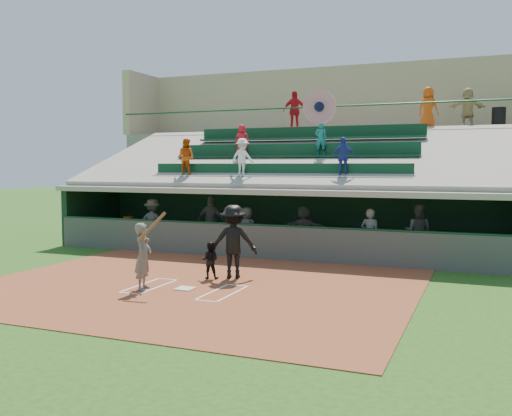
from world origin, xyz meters
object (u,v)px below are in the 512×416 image
at_px(batter_at_plate, 143,256).
at_px(trash_bin, 499,117).
at_px(catcher, 210,260).
at_px(home_plate, 185,289).
at_px(water_cooler, 128,221).
at_px(white_table, 128,234).

distance_m(batter_at_plate, trash_bin, 16.25).
distance_m(batter_at_plate, catcher, 2.06).
distance_m(home_plate, water_cooler, 8.98).
xyz_separation_m(home_plate, catcher, (-0.02, 1.41, 0.48)).
relative_size(water_cooler, trash_bin, 0.47).
bearing_deg(catcher, trash_bin, -137.36).
bearing_deg(catcher, batter_at_plate, 48.28).
relative_size(home_plate, batter_at_plate, 0.22).
distance_m(catcher, trash_bin, 14.40).
bearing_deg(white_table, home_plate, -28.59).
relative_size(batter_at_plate, white_table, 2.60).
relative_size(batter_at_plate, water_cooler, 5.23).
bearing_deg(catcher, water_cooler, -55.09).
distance_m(home_plate, trash_bin, 15.70).
relative_size(catcher, trash_bin, 1.24).
distance_m(home_plate, catcher, 1.49).
bearing_deg(batter_at_plate, trash_bin, 58.86).
bearing_deg(batter_at_plate, catcher, 63.76).
bearing_deg(water_cooler, trash_bin, 26.12).
distance_m(batter_at_plate, water_cooler, 8.66).
xyz_separation_m(home_plate, white_table, (-6.17, 6.50, 0.33)).
bearing_deg(water_cooler, home_plate, -46.49).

